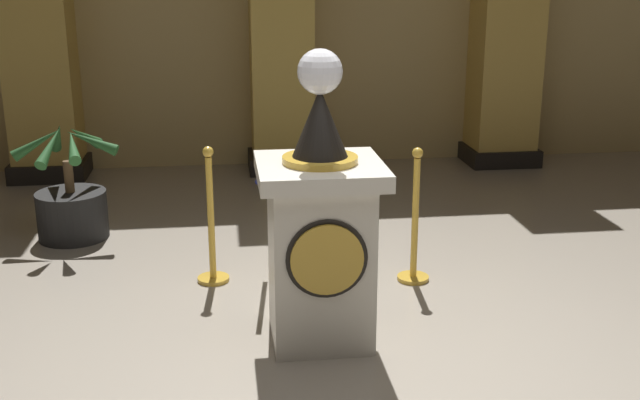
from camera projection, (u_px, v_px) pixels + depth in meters
ground_plane at (347, 360)px, 4.69m from camera, size 11.81×11.81×0.00m
pedestal_clock at (320, 231)px, 4.77m from camera, size 0.76×0.76×1.83m
stanchion_near at (415, 235)px, 5.79m from camera, size 0.24×0.24×1.03m
stanchion_far at (212, 235)px, 5.77m from camera, size 0.24×0.24×1.04m
velvet_rope at (313, 180)px, 5.65m from camera, size 0.88×0.85×0.22m
column_left at (36, 7)px, 8.27m from camera, size 0.85×0.85×3.74m
column_right at (507, 4)px, 8.91m from camera, size 0.86×0.86×3.74m
column_centre_rear at (280, 6)px, 8.59m from camera, size 0.82×0.82×3.74m
potted_palm_left at (71, 204)px, 6.71m from camera, size 0.90×0.83×1.05m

